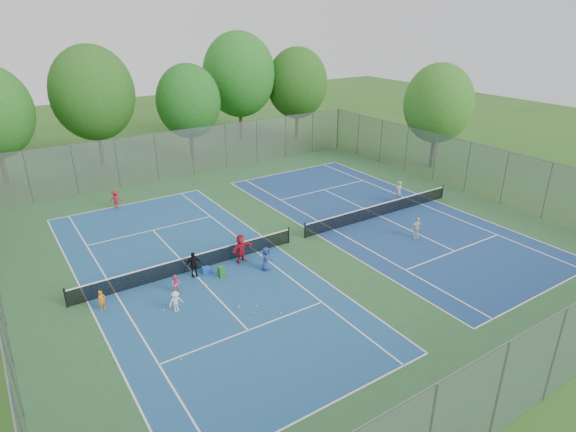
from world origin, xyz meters
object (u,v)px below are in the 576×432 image
object	(u,v)px
instructor	(399,192)
net_right	(380,210)
ball_crate	(206,270)
ball_hopper	(221,272)
net_left	(191,264)

from	to	relation	value
instructor	net_right	bearing A→B (deg)	18.77
ball_crate	ball_hopper	world-z (taller)	ball_hopper
net_left	net_right	xyz separation A→B (m)	(14.00, 0.00, 0.00)
ball_crate	instructor	world-z (taller)	instructor
ball_crate	ball_hopper	distance (m)	1.02
instructor	ball_hopper	bearing A→B (deg)	5.86
ball_hopper	instructor	world-z (taller)	instructor
ball_hopper	instructor	bearing A→B (deg)	9.80
instructor	ball_crate	bearing A→B (deg)	2.59
net_left	ball_crate	distance (m)	0.90
net_right	ball_crate	size ratio (longest dim) A/B	32.07
net_left	net_right	size ratio (longest dim) A/B	1.00
ball_crate	instructor	size ratio (longest dim) A/B	0.24
net_right	ball_crate	world-z (taller)	net_right
net_right	instructor	size ratio (longest dim) A/B	7.74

